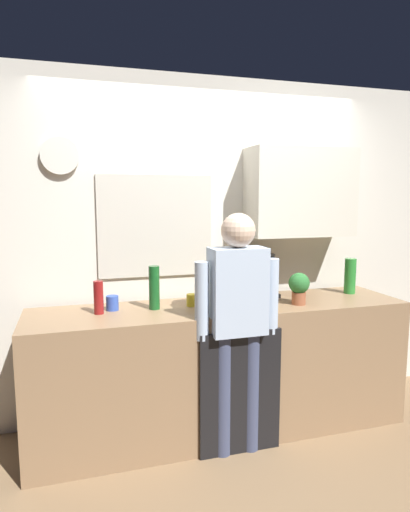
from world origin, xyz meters
The scene contains 15 objects.
ground_plane centered at (0.00, 0.00, 0.00)m, with size 8.00×8.00×0.00m, color #8C6D4C.
kitchen_counter centered at (0.00, 0.30, 0.47)m, with size 2.69×0.64×0.93m, color #937251.
dishwasher_panel centered at (0.02, -0.03, 0.42)m, with size 0.56×0.02×0.84m, color black.
back_wall_assembly centered at (0.09, 0.70, 1.36)m, with size 4.29×0.42×2.60m.
coffee_maker centered at (0.40, 0.51, 1.08)m, with size 0.20×0.20×0.33m.
bottle_green_wine centered at (-0.48, 0.34, 1.08)m, with size 0.07×0.07×0.30m, color #195923.
bottle_clear_soda centered at (1.11, 0.39, 1.07)m, with size 0.09×0.09×0.28m, color #2D8C33.
bottle_red_vinegar centered at (-0.85, 0.33, 1.04)m, with size 0.06×0.06×0.22m, color maroon.
bottle_olive_oil centered at (-0.19, 0.15, 1.06)m, with size 0.06×0.06×0.25m, color olive.
cup_yellow_cup centered at (-0.21, 0.35, 0.97)m, with size 0.07×0.07×0.09m, color yellow.
cup_blue_mug centered at (-0.76, 0.40, 0.98)m, with size 0.08×0.08×0.10m, color #3351B2.
mixing_bowl centered at (0.13, 0.50, 0.97)m, with size 0.22×0.22×0.08m, color orange.
potted_plant centered at (0.54, 0.18, 1.06)m, with size 0.15×0.15×0.23m.
dish_soap centered at (0.25, 0.08, 1.01)m, with size 0.06×0.06×0.18m.
person_at_sink centered at (0.00, 0.00, 0.95)m, with size 0.57×0.22×1.60m.
Camera 1 is at (-1.00, -2.59, 1.71)m, focal length 30.94 mm.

